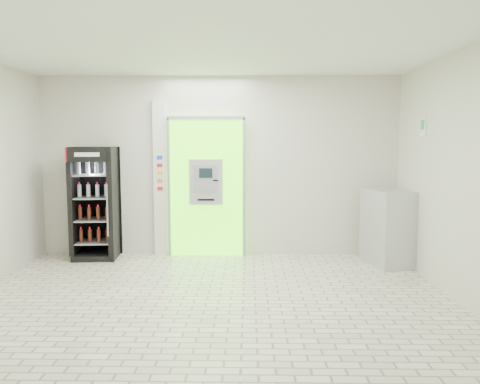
{
  "coord_description": "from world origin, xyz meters",
  "views": [
    {
      "loc": [
        0.5,
        -5.36,
        1.89
      ],
      "look_at": [
        0.38,
        1.2,
        1.2
      ],
      "focal_mm": 35.0,
      "sensor_mm": 36.0,
      "label": 1
    }
  ],
  "objects": [
    {
      "name": "ground",
      "position": [
        0.0,
        0.0,
        0.0
      ],
      "size": [
        6.0,
        6.0,
        0.0
      ],
      "primitive_type": "plane",
      "color": "beige",
      "rests_on": "ground"
    },
    {
      "name": "room_shell",
      "position": [
        0.0,
        0.0,
        1.84
      ],
      "size": [
        6.0,
        6.0,
        6.0
      ],
      "color": "beige",
      "rests_on": "ground"
    },
    {
      "name": "atm_assembly",
      "position": [
        -0.2,
        2.41,
        1.17
      ],
      "size": [
        1.3,
        0.24,
        2.33
      ],
      "color": "#5CFF16",
      "rests_on": "ground"
    },
    {
      "name": "pillar",
      "position": [
        -0.98,
        2.45,
        1.3
      ],
      "size": [
        0.22,
        0.11,
        2.6
      ],
      "color": "silver",
      "rests_on": "ground"
    },
    {
      "name": "beverage_cooler",
      "position": [
        -2.01,
        2.19,
        0.88
      ],
      "size": [
        0.74,
        0.69,
        1.83
      ],
      "rotation": [
        0.0,
        0.0,
        0.1
      ],
      "color": "black",
      "rests_on": "ground"
    },
    {
      "name": "steel_cabinet",
      "position": [
        2.7,
        1.87,
        0.59
      ],
      "size": [
        0.76,
        0.98,
        1.17
      ],
      "rotation": [
        0.0,
        0.0,
        0.21
      ],
      "color": "#B1B3B9",
      "rests_on": "ground"
    },
    {
      "name": "exit_sign",
      "position": [
        2.99,
        1.4,
        2.12
      ],
      "size": [
        0.02,
        0.22,
        0.26
      ],
      "color": "white",
      "rests_on": "room_shell"
    }
  ]
}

